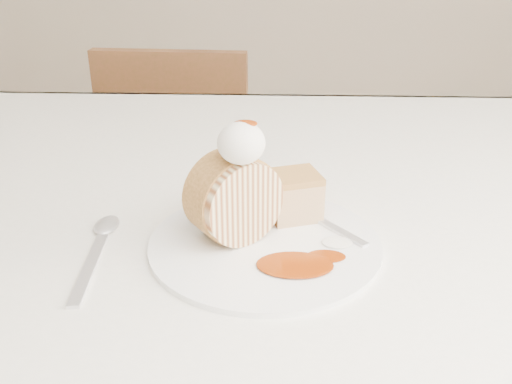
{
  "coord_description": "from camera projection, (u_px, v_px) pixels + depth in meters",
  "views": [
    {
      "loc": [
        -0.0,
        -0.49,
        1.07
      ],
      "look_at": [
        -0.02,
        0.06,
        0.81
      ],
      "focal_mm": 40.0,
      "sensor_mm": 36.0,
      "label": 1
    }
  ],
  "objects": [
    {
      "name": "whipped_cream",
      "position": [
        241.0,
        143.0,
        0.57
      ],
      "size": [
        0.05,
        0.05,
        0.04
      ],
      "primitive_type": "ellipsoid",
      "color": "white",
      "rests_on": "roulade_slice"
    },
    {
      "name": "fork",
      "position": [
        331.0,
        226.0,
        0.65
      ],
      "size": [
        0.11,
        0.13,
        0.0
      ],
      "primitive_type": "cube",
      "rotation": [
        0.0,
        0.0,
        0.69
      ],
      "color": "silver",
      "rests_on": "plate"
    },
    {
      "name": "plate",
      "position": [
        265.0,
        244.0,
        0.62
      ],
      "size": [
        0.32,
        0.32,
        0.01
      ],
      "primitive_type": "cylinder",
      "rotation": [
        0.0,
        0.0,
        0.32
      ],
      "color": "white",
      "rests_on": "table"
    },
    {
      "name": "chair_far",
      "position": [
        184.0,
        168.0,
        1.57
      ],
      "size": [
        0.4,
        0.4,
        0.8
      ],
      "rotation": [
        0.0,
        0.0,
        3.09
      ],
      "color": "brown",
      "rests_on": "ground"
    },
    {
      "name": "table",
      "position": [
        276.0,
        246.0,
        0.8
      ],
      "size": [
        1.4,
        0.9,
        0.75
      ],
      "color": "silver",
      "rests_on": "ground"
    },
    {
      "name": "roulade_slice",
      "position": [
        234.0,
        198.0,
        0.61
      ],
      "size": [
        0.11,
        0.1,
        0.09
      ],
      "primitive_type": "cylinder",
      "rotation": [
        1.57,
        0.0,
        0.66
      ],
      "color": "beige",
      "rests_on": "plate"
    },
    {
      "name": "caramel_drizzle",
      "position": [
        245.0,
        118.0,
        0.56
      ],
      "size": [
        0.02,
        0.02,
        0.01
      ],
      "primitive_type": "ellipsoid",
      "color": "#812A05",
      "rests_on": "whipped_cream"
    },
    {
      "name": "caramel_pool",
      "position": [
        295.0,
        265.0,
        0.58
      ],
      "size": [
        0.09,
        0.07,
        0.0
      ],
      "primitive_type": null,
      "rotation": [
        0.0,
        0.0,
        0.32
      ],
      "color": "#812A05",
      "rests_on": "plate"
    },
    {
      "name": "cake_chunk",
      "position": [
        294.0,
        198.0,
        0.66
      ],
      "size": [
        0.07,
        0.07,
        0.05
      ],
      "primitive_type": "cube",
      "rotation": [
        0.0,
        0.0,
        0.32
      ],
      "color": "tan",
      "rests_on": "plate"
    },
    {
      "name": "spoon",
      "position": [
        90.0,
        268.0,
        0.58
      ],
      "size": [
        0.04,
        0.16,
        0.0
      ],
      "primitive_type": "cube",
      "rotation": [
        0.0,
        0.0,
        0.07
      ],
      "color": "silver",
      "rests_on": "table"
    }
  ]
}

